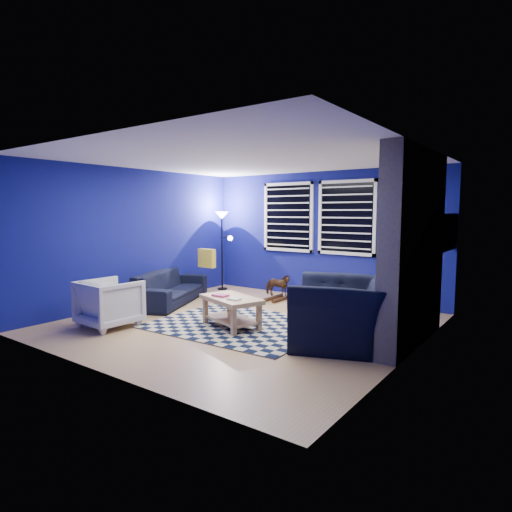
% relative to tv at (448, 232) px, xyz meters
% --- Properties ---
extents(floor, '(5.00, 5.00, 0.00)m').
position_rel_tv_xyz_m(floor, '(-2.45, -2.00, -1.40)').
color(floor, tan).
rests_on(floor, ground).
extents(ceiling, '(5.00, 5.00, 0.00)m').
position_rel_tv_xyz_m(ceiling, '(-2.45, -2.00, 1.10)').
color(ceiling, white).
rests_on(ceiling, wall_back).
extents(wall_back, '(5.00, 0.00, 5.00)m').
position_rel_tv_xyz_m(wall_back, '(-2.45, 0.50, -0.15)').
color(wall_back, navy).
rests_on(wall_back, floor).
extents(wall_left, '(0.00, 5.00, 5.00)m').
position_rel_tv_xyz_m(wall_left, '(-4.95, -2.00, -0.15)').
color(wall_left, navy).
rests_on(wall_left, floor).
extents(wall_right, '(0.00, 5.00, 5.00)m').
position_rel_tv_xyz_m(wall_right, '(0.05, -2.00, -0.15)').
color(wall_right, navy).
rests_on(wall_right, floor).
extents(fireplace, '(0.65, 2.00, 2.50)m').
position_rel_tv_xyz_m(fireplace, '(-0.09, -1.50, -0.20)').
color(fireplace, gray).
rests_on(fireplace, floor).
extents(window_left, '(1.17, 0.06, 1.42)m').
position_rel_tv_xyz_m(window_left, '(-3.20, 0.46, 0.20)').
color(window_left, black).
rests_on(window_left, wall_back).
extents(window_right, '(1.17, 0.06, 1.42)m').
position_rel_tv_xyz_m(window_right, '(-1.90, 0.46, 0.20)').
color(window_right, black).
rests_on(window_right, wall_back).
extents(tv, '(0.07, 1.00, 0.58)m').
position_rel_tv_xyz_m(tv, '(0.00, 0.00, 0.00)').
color(tv, black).
rests_on(tv, wall_right).
extents(rug, '(2.57, 2.09, 0.02)m').
position_rel_tv_xyz_m(rug, '(-2.44, -2.13, -1.39)').
color(rug, black).
rests_on(rug, floor).
extents(sofa, '(2.18, 1.54, 0.59)m').
position_rel_tv_xyz_m(sofa, '(-4.50, -1.64, -1.10)').
color(sofa, black).
rests_on(sofa, floor).
extents(armchair_big, '(1.62, 1.52, 0.85)m').
position_rel_tv_xyz_m(armchair_big, '(-0.82, -2.09, -0.98)').
color(armchair_big, black).
rests_on(armchair_big, floor).
extents(armchair_bent, '(0.80, 0.82, 0.72)m').
position_rel_tv_xyz_m(armchair_bent, '(-3.97, -3.32, -1.04)').
color(armchair_bent, gray).
rests_on(armchair_bent, floor).
extents(rocking_horse, '(0.36, 0.57, 0.44)m').
position_rel_tv_xyz_m(rocking_horse, '(-2.98, -0.25, -1.11)').
color(rocking_horse, '#442716').
rests_on(rocking_horse, floor).
extents(coffee_table, '(1.10, 0.84, 0.48)m').
position_rel_tv_xyz_m(coffee_table, '(-2.46, -2.31, -1.07)').
color(coffee_table, tan).
rests_on(coffee_table, rug).
extents(cabinet, '(0.66, 0.52, 0.58)m').
position_rel_tv_xyz_m(cabinet, '(-1.07, 0.18, -1.14)').
color(cabinet, tan).
rests_on(cabinet, floor).
extents(floor_lamp, '(0.47, 0.29, 1.71)m').
position_rel_tv_xyz_m(floor_lamp, '(-4.58, -0.00, 0.00)').
color(floor_lamp, black).
rests_on(floor_lamp, floor).
extents(throw_pillow, '(0.40, 0.13, 0.37)m').
position_rel_tv_xyz_m(throw_pillow, '(-4.35, -0.77, -0.62)').
color(throw_pillow, yellow).
rests_on(throw_pillow, sofa).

